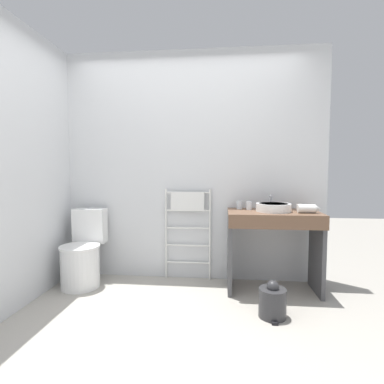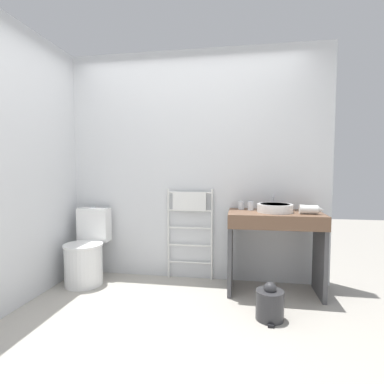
{
  "view_description": "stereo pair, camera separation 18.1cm",
  "coord_description": "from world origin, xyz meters",
  "views": [
    {
      "loc": [
        0.39,
        -2.06,
        1.24
      ],
      "look_at": [
        0.09,
        0.9,
        1.03
      ],
      "focal_mm": 28.0,
      "sensor_mm": 36.0,
      "label": 1
    },
    {
      "loc": [
        0.57,
        -2.03,
        1.24
      ],
      "look_at": [
        0.09,
        0.9,
        1.03
      ],
      "focal_mm": 28.0,
      "sensor_mm": 36.0,
      "label": 2
    }
  ],
  "objects": [
    {
      "name": "wall_back",
      "position": [
        0.0,
        1.37,
        1.29
      ],
      "size": [
        3.04,
        0.12,
        2.57
      ],
      "primitive_type": "cube",
      "color": "silver",
      "rests_on": "ground_plane"
    },
    {
      "name": "wall_side",
      "position": [
        -1.46,
        0.65,
        1.29
      ],
      "size": [
        0.12,
        1.95,
        2.57
      ],
      "primitive_type": "cube",
      "color": "silver",
      "rests_on": "ground_plane"
    },
    {
      "name": "trash_bin",
      "position": [
        0.82,
        0.45,
        0.13
      ],
      "size": [
        0.23,
        0.26,
        0.32
      ],
      "color": "#333335",
      "rests_on": "ground_plane"
    },
    {
      "name": "ground_plane",
      "position": [
        0.0,
        0.0,
        0.0
      ],
      "size": [
        12.0,
        12.0,
        0.0
      ],
      "primitive_type": "plane",
      "color": "#A8A399"
    },
    {
      "name": "toilet",
      "position": [
        -1.11,
        0.97,
        0.31
      ],
      "size": [
        0.41,
        0.54,
        0.82
      ],
      "color": "white",
      "rests_on": "ground_plane"
    },
    {
      "name": "cup_near_edge",
      "position": [
        0.67,
        1.14,
        0.87
      ],
      "size": [
        0.06,
        0.06,
        0.09
      ],
      "color": "silver",
      "rests_on": "vanity_counter"
    },
    {
      "name": "hair_dryer",
      "position": [
        1.22,
        0.96,
        0.87
      ],
      "size": [
        0.22,
        0.19,
        0.09
      ],
      "color": "white",
      "rests_on": "vanity_counter"
    },
    {
      "name": "cup_near_wall",
      "position": [
        0.57,
        1.19,
        0.87
      ],
      "size": [
        0.06,
        0.06,
        0.09
      ],
      "color": "silver",
      "rests_on": "vanity_counter"
    },
    {
      "name": "sink_basin",
      "position": [
        0.91,
        1.03,
        0.87
      ],
      "size": [
        0.35,
        0.35,
        0.08
      ],
      "color": "white",
      "rests_on": "vanity_counter"
    },
    {
      "name": "towel_radiator",
      "position": [
        0.0,
        1.26,
        0.74
      ],
      "size": [
        0.53,
        0.06,
        1.03
      ],
      "color": "white",
      "rests_on": "ground_plane"
    },
    {
      "name": "vanity_counter",
      "position": [
        0.91,
        1.02,
        0.56
      ],
      "size": [
        0.92,
        0.53,
        0.82
      ],
      "color": "brown",
      "rests_on": "ground_plane"
    },
    {
      "name": "faucet",
      "position": [
        0.91,
        1.22,
        0.92
      ],
      "size": [
        0.02,
        0.1,
        0.15
      ],
      "color": "silver",
      "rests_on": "vanity_counter"
    }
  ]
}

